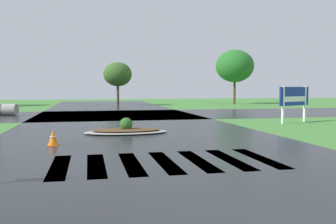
{
  "coord_description": "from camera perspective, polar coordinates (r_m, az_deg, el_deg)",
  "views": [
    {
      "loc": [
        -1.97,
        -4.07,
        1.97
      ],
      "look_at": [
        1.05,
        9.82,
        1.03
      ],
      "focal_mm": 39.28,
      "sensor_mm": 36.0,
      "label": 1
    }
  ],
  "objects": [
    {
      "name": "asphalt_roadway",
      "position": [
        14.34,
        -4.26,
        -4.1
      ],
      "size": [
        11.3,
        80.0,
        0.01
      ],
      "primitive_type": "cube",
      "color": "#232628",
      "rests_on": "ground"
    },
    {
      "name": "asphalt_cross_road",
      "position": [
        26.99,
        -8.04,
        -0.43
      ],
      "size": [
        90.0,
        10.17,
        0.01
      ],
      "primitive_type": "cube",
      "color": "#232628",
      "rests_on": "ground"
    },
    {
      "name": "crosswalk_stripes",
      "position": [
        9.82,
        -0.44,
        -7.76
      ],
      "size": [
        5.85,
        3.03,
        0.01
      ],
      "color": "white",
      "rests_on": "ground"
    },
    {
      "name": "estate_billboard",
      "position": [
        21.88,
        19.01,
        2.06
      ],
      "size": [
        2.43,
        1.17,
        2.07
      ],
      "rotation": [
        0.0,
        0.0,
        3.57
      ],
      "color": "white",
      "rests_on": "ground"
    },
    {
      "name": "median_island",
      "position": [
        16.04,
        -6.5,
        -2.82
      ],
      "size": [
        3.59,
        1.81,
        0.68
      ],
      "color": "#9E9B93",
      "rests_on": "ground"
    },
    {
      "name": "traffic_cone",
      "position": [
        13.11,
        -17.4,
        -3.86
      ],
      "size": [
        0.36,
        0.36,
        0.56
      ],
      "color": "orange",
      "rests_on": "ground"
    },
    {
      "name": "background_treeline",
      "position": [
        42.41,
        -16.65,
        6.34
      ],
      "size": [
        46.63,
        5.43,
        6.53
      ],
      "color": "#4C3823",
      "rests_on": "ground"
    }
  ]
}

